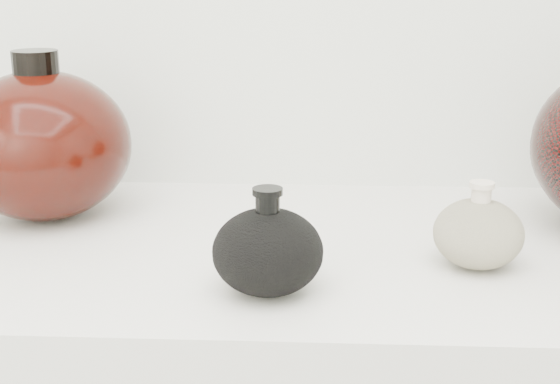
{
  "coord_description": "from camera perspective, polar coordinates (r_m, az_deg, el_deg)",
  "views": [
    {
      "loc": [
        0.04,
        0.08,
        1.22
      ],
      "look_at": [
        0.0,
        0.92,
        0.97
      ],
      "focal_mm": 50.0,
      "sensor_mm": 36.0,
      "label": 1
    }
  ],
  "objects": [
    {
      "name": "black_gourd_vase",
      "position": [
        0.78,
        -0.9,
        -4.32
      ],
      "size": [
        0.13,
        0.13,
        0.11
      ],
      "color": "black",
      "rests_on": "display_counter"
    },
    {
      "name": "cream_gourd_vase",
      "position": [
        0.87,
        14.3,
        -2.91
      ],
      "size": [
        0.1,
        0.1,
        0.1
      ],
      "color": "beige",
      "rests_on": "display_counter"
    },
    {
      "name": "left_round_pot",
      "position": [
        1.04,
        -16.97,
        3.35
      ],
      "size": [
        0.27,
        0.27,
        0.22
      ],
      "color": "black",
      "rests_on": "display_counter"
    }
  ]
}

